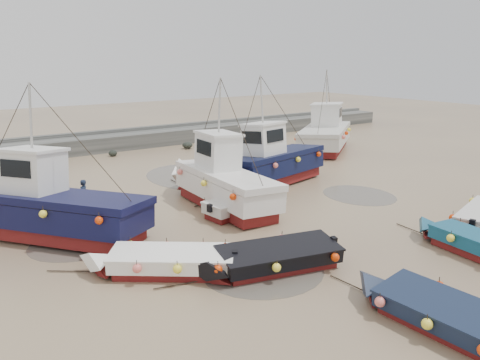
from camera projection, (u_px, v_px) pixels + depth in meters
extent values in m
plane|color=#9D8661|center=(297.00, 230.00, 20.02)|extent=(120.00, 120.00, 0.00)
cube|color=slate|center=(113.00, 142.00, 37.33)|extent=(60.00, 2.20, 1.20)
cube|color=slate|center=(107.00, 131.00, 38.10)|extent=(60.00, 0.60, 0.25)
ellipsoid|color=black|center=(187.00, 145.00, 37.86)|extent=(0.84, 0.86, 0.51)
ellipsoid|color=black|center=(206.00, 139.00, 40.56)|extent=(0.98, 1.07, 0.72)
ellipsoid|color=black|center=(271.00, 134.00, 43.29)|extent=(0.78, 0.90, 0.59)
ellipsoid|color=black|center=(336.00, 127.00, 48.41)|extent=(0.68, 0.72, 0.52)
ellipsoid|color=black|center=(311.00, 131.00, 45.73)|extent=(0.60, 0.70, 0.31)
ellipsoid|color=black|center=(52.00, 156.00, 33.36)|extent=(0.99, 0.80, 0.58)
ellipsoid|color=black|center=(252.00, 137.00, 42.40)|extent=(0.54, 0.46, 0.30)
ellipsoid|color=black|center=(228.00, 139.00, 41.17)|extent=(0.61, 0.47, 0.46)
ellipsoid|color=black|center=(342.00, 124.00, 49.36)|extent=(0.92, 0.97, 0.58)
ellipsoid|color=black|center=(64.00, 157.00, 33.67)|extent=(0.61, 0.53, 0.32)
ellipsoid|color=black|center=(236.00, 136.00, 42.39)|extent=(0.67, 0.55, 0.43)
ellipsoid|color=black|center=(22.00, 164.00, 31.55)|extent=(0.65, 0.60, 0.37)
ellipsoid|color=black|center=(230.00, 139.00, 40.57)|extent=(0.88, 0.64, 0.62)
ellipsoid|color=black|center=(113.00, 153.00, 35.00)|extent=(0.64, 0.62, 0.48)
ellipsoid|color=black|center=(208.00, 141.00, 40.51)|extent=(0.55, 0.45, 0.29)
cylinder|color=#5A5349|center=(262.00, 270.00, 16.30)|extent=(4.39, 4.39, 0.01)
cylinder|color=#5A5349|center=(359.00, 195.00, 25.15)|extent=(3.54, 3.54, 0.01)
cylinder|color=#5A5349|center=(83.00, 243.00, 18.68)|extent=(4.19, 4.19, 0.01)
cylinder|color=#5A5349|center=(195.00, 176.00, 29.17)|extent=(5.75, 5.75, 0.01)
cube|color=maroon|center=(173.00, 270.00, 15.96)|extent=(3.83, 3.30, 0.30)
cube|color=white|center=(172.00, 260.00, 15.86)|extent=(4.19, 3.65, 0.45)
pyramid|color=white|center=(101.00, 247.00, 15.81)|extent=(1.47, 1.64, 0.90)
cube|color=brown|center=(172.00, 255.00, 15.82)|extent=(3.48, 3.02, 0.10)
cube|color=white|center=(172.00, 253.00, 15.80)|extent=(4.30, 3.75, 0.07)
cube|color=black|center=(235.00, 256.00, 15.76)|extent=(0.28, 0.28, 0.35)
cylinder|color=black|center=(76.00, 272.00, 16.08)|extent=(1.63, 1.22, 0.04)
sphere|color=red|center=(218.00, 269.00, 14.94)|extent=(0.30, 0.30, 0.30)
sphere|color=red|center=(203.00, 247.00, 16.65)|extent=(0.30, 0.30, 0.30)
sphere|color=red|center=(178.00, 268.00, 14.98)|extent=(0.30, 0.30, 0.30)
sphere|color=red|center=(167.00, 247.00, 16.69)|extent=(0.30, 0.30, 0.30)
sphere|color=red|center=(137.00, 268.00, 15.02)|extent=(0.30, 0.30, 0.30)
sphere|color=red|center=(131.00, 246.00, 16.73)|extent=(0.30, 0.30, 0.30)
cube|color=maroon|center=(445.00, 325.00, 12.67)|extent=(1.55, 3.42, 0.30)
cube|color=#121D34|center=(447.00, 312.00, 12.58)|extent=(1.80, 3.68, 0.45)
pyramid|color=#121D34|center=(380.00, 270.00, 14.09)|extent=(1.63, 0.81, 0.90)
cube|color=brown|center=(447.00, 307.00, 12.53)|extent=(1.45, 3.09, 0.10)
cube|color=#121D34|center=(448.00, 304.00, 12.51)|extent=(1.87, 3.77, 0.07)
cylinder|color=black|center=(354.00, 287.00, 15.01)|extent=(0.16, 2.00, 0.04)
sphere|color=red|center=(429.00, 320.00, 12.00)|extent=(0.30, 0.30, 0.30)
sphere|color=red|center=(440.00, 289.00, 13.64)|extent=(0.30, 0.30, 0.30)
sphere|color=red|center=(381.00, 299.00, 13.09)|extent=(0.30, 0.30, 0.30)
cube|color=maroon|center=(472.00, 250.00, 17.56)|extent=(1.42, 2.88, 0.30)
cube|color=navy|center=(473.00, 241.00, 17.47)|extent=(1.65, 3.10, 0.45)
pyramid|color=navy|center=(433.00, 216.00, 18.90)|extent=(1.43, 0.84, 0.90)
cube|color=brown|center=(474.00, 237.00, 17.42)|extent=(1.33, 2.60, 0.10)
cube|color=navy|center=(474.00, 235.00, 17.40)|extent=(1.71, 3.17, 0.07)
cylinder|color=black|center=(415.00, 231.00, 19.84)|extent=(0.23, 1.99, 0.04)
sphere|color=red|center=(450.00, 239.00, 17.39)|extent=(0.30, 0.30, 0.30)
sphere|color=red|center=(460.00, 225.00, 18.82)|extent=(0.30, 0.30, 0.30)
cube|color=black|center=(472.00, 224.00, 18.72)|extent=(0.23, 0.26, 0.35)
sphere|color=red|center=(453.00, 218.00, 19.65)|extent=(0.30, 0.30, 0.30)
sphere|color=red|center=(473.00, 201.00, 21.99)|extent=(0.30, 0.30, 0.30)
cube|color=maroon|center=(278.00, 265.00, 16.35)|extent=(4.10, 2.28, 0.30)
cube|color=black|center=(279.00, 255.00, 16.26)|extent=(4.44, 2.58, 0.45)
pyramid|color=black|center=(212.00, 253.00, 15.29)|extent=(1.08, 1.77, 0.90)
cube|color=brown|center=(279.00, 250.00, 16.22)|extent=(3.71, 2.11, 0.10)
cube|color=black|center=(279.00, 248.00, 16.19)|extent=(4.54, 2.67, 0.07)
cube|color=black|center=(333.00, 241.00, 16.98)|extent=(0.23, 0.26, 0.35)
cylinder|color=black|center=(184.00, 284.00, 15.19)|extent=(1.95, 0.51, 0.04)
sphere|color=red|center=(334.00, 255.00, 15.96)|extent=(0.30, 0.30, 0.30)
sphere|color=red|center=(281.00, 240.00, 17.27)|extent=(0.30, 0.30, 0.30)
sphere|color=red|center=(276.00, 265.00, 15.19)|extent=(0.30, 0.30, 0.30)
sphere|color=red|center=(225.00, 249.00, 16.50)|extent=(0.30, 0.30, 0.30)
cube|color=maroon|center=(235.00, 212.00, 21.85)|extent=(2.93, 1.58, 0.30)
cube|color=silver|center=(235.00, 205.00, 21.76)|extent=(3.16, 1.81, 0.45)
pyramid|color=silver|center=(263.00, 188.00, 22.87)|extent=(0.91, 1.47, 0.90)
cube|color=brown|center=(235.00, 201.00, 21.72)|extent=(2.65, 1.47, 0.10)
cube|color=silver|center=(235.00, 200.00, 21.69)|extent=(3.24, 1.88, 0.07)
cube|color=black|center=(210.00, 208.00, 20.67)|extent=(0.21, 0.24, 0.35)
cylinder|color=black|center=(274.00, 203.00, 23.66)|extent=(1.98, 0.34, 0.04)
sphere|color=red|center=(205.00, 204.00, 21.50)|extent=(0.30, 0.30, 0.30)
sphere|color=red|center=(241.00, 208.00, 20.90)|extent=(0.30, 0.30, 0.30)
sphere|color=red|center=(230.00, 197.00, 22.56)|extent=(0.30, 0.30, 0.30)
sphere|color=red|center=(266.00, 201.00, 21.96)|extent=(0.30, 0.30, 0.30)
cube|color=maroon|center=(56.00, 232.00, 19.06)|extent=(6.09, 6.92, 0.55)
cube|color=black|center=(54.00, 215.00, 18.87)|extent=(6.72, 7.57, 0.95)
cube|color=brown|center=(53.00, 202.00, 18.74)|extent=(6.53, 7.37, 0.08)
cube|color=black|center=(53.00, 199.00, 18.70)|extent=(6.87, 7.74, 0.30)
cube|color=white|center=(29.00, 174.00, 18.75)|extent=(2.70, 2.72, 1.70)
cube|color=white|center=(26.00, 152.00, 18.52)|extent=(2.91, 2.94, 0.12)
cube|color=black|center=(7.00, 166.00, 18.98)|extent=(1.28, 1.01, 0.68)
cylinder|color=#B7B7B2|center=(22.00, 117.00, 18.17)|extent=(0.10, 0.10, 2.60)
sphere|color=#EF7066|center=(97.00, 226.00, 16.58)|extent=(0.30, 0.30, 0.30)
sphere|color=#EF7066|center=(112.00, 200.00, 19.60)|extent=(0.30, 0.30, 0.30)
sphere|color=#EF7066|center=(41.00, 219.00, 17.27)|extent=(0.30, 0.30, 0.30)
sphere|color=#EF7066|center=(64.00, 195.00, 20.29)|extent=(0.30, 0.30, 0.30)
sphere|color=#EF7066|center=(19.00, 191.00, 20.97)|extent=(0.30, 0.30, 0.30)
cube|color=maroon|center=(225.00, 204.00, 22.78)|extent=(2.17, 6.19, 0.55)
cube|color=white|center=(225.00, 189.00, 22.59)|extent=(2.53, 6.65, 0.95)
pyramid|color=white|center=(190.00, 160.00, 25.54)|extent=(2.30, 1.52, 1.40)
cube|color=brown|center=(225.00, 178.00, 22.46)|extent=(2.43, 6.50, 0.08)
cube|color=white|center=(225.00, 176.00, 22.42)|extent=(2.58, 6.80, 0.30)
cube|color=white|center=(216.00, 153.00, 22.90)|extent=(1.66, 2.07, 1.70)
cube|color=white|center=(216.00, 134.00, 22.67)|extent=(1.79, 2.23, 0.12)
cube|color=black|center=(206.00, 144.00, 23.67)|extent=(1.34, 0.11, 0.68)
cylinder|color=#B7B7B2|center=(215.00, 106.00, 22.33)|extent=(0.10, 0.10, 2.60)
cylinder|color=black|center=(182.00, 186.00, 26.86)|extent=(0.18, 3.00, 0.05)
sphere|color=#EF7066|center=(231.00, 199.00, 19.72)|extent=(0.30, 0.30, 0.30)
sphere|color=#EF7066|center=(262.00, 184.00, 22.07)|extent=(0.30, 0.30, 0.30)
sphere|color=#EF7066|center=(202.00, 185.00, 21.85)|extent=(0.30, 0.30, 0.30)
sphere|color=#EF7066|center=(233.00, 173.00, 24.20)|extent=(0.30, 0.30, 0.30)
sphere|color=#EF7066|center=(179.00, 174.00, 23.98)|extent=(0.30, 0.30, 0.30)
cube|color=maroon|center=(276.00, 179.00, 27.46)|extent=(6.35, 3.23, 0.55)
cube|color=black|center=(276.00, 166.00, 27.27)|extent=(6.86, 3.66, 0.95)
pyramid|color=black|center=(231.00, 165.00, 24.40)|extent=(1.89, 2.60, 1.40)
cube|color=brown|center=(277.00, 158.00, 27.14)|extent=(6.70, 3.54, 0.08)
cube|color=black|center=(277.00, 155.00, 27.10)|extent=(7.02, 3.74, 0.30)
cube|color=white|center=(267.00, 141.00, 26.23)|extent=(2.30, 2.03, 1.70)
cube|color=white|center=(267.00, 124.00, 26.00)|extent=(2.48, 2.19, 0.12)
cube|color=black|center=(255.00, 138.00, 25.44)|extent=(0.34, 1.38, 0.68)
cylinder|color=#B7B7B2|center=(268.00, 100.00, 25.65)|extent=(0.10, 0.10, 2.60)
cylinder|color=black|center=(216.00, 201.00, 24.06)|extent=(2.94, 0.67, 0.05)
sphere|color=#EF7066|center=(320.00, 157.00, 28.15)|extent=(0.30, 0.30, 0.30)
sphere|color=#EF7066|center=(276.00, 153.00, 29.13)|extent=(0.30, 0.30, 0.30)
sphere|color=#EF7066|center=(300.00, 162.00, 26.68)|extent=(0.30, 0.30, 0.30)
sphere|color=#EF7066|center=(254.00, 158.00, 27.67)|extent=(0.30, 0.30, 0.30)
sphere|color=#EF7066|center=(277.00, 168.00, 25.22)|extent=(0.30, 0.30, 0.30)
sphere|color=#EF7066|center=(229.00, 164.00, 26.21)|extent=(0.30, 0.30, 0.30)
cube|color=maroon|center=(325.00, 147.00, 37.06)|extent=(7.11, 6.24, 0.55)
cube|color=silver|center=(325.00, 138.00, 36.87)|extent=(7.79, 6.92, 0.95)
pyramid|color=silver|center=(333.00, 122.00, 40.59)|extent=(3.00, 3.34, 1.40)
cube|color=brown|center=(326.00, 131.00, 36.74)|extent=(7.59, 6.72, 0.08)
cube|color=silver|center=(326.00, 130.00, 36.70)|extent=(7.97, 7.07, 0.30)
cube|color=white|center=(328.00, 116.00, 37.38)|extent=(2.90, 2.94, 1.70)
cube|color=white|center=(329.00, 104.00, 37.15)|extent=(3.14, 3.18, 0.12)
cube|color=black|center=(330.00, 111.00, 38.26)|extent=(1.15, 1.51, 0.68)
cylinder|color=#B7B7B2|center=(330.00, 87.00, 36.81)|extent=(0.10, 0.10, 2.60)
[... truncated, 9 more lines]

